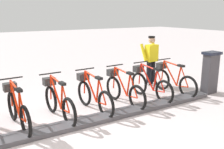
{
  "coord_description": "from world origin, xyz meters",
  "views": [
    {
      "loc": [
        -4.78,
        1.6,
        2.41
      ],
      "look_at": [
        0.5,
        -1.65,
        0.9
      ],
      "focal_mm": 40.73,
      "sensor_mm": 36.0,
      "label": 1
    }
  ],
  "objects_px": {
    "worker_near_rack": "(151,59)",
    "bike_docked_1": "(149,84)",
    "bike_docked_0": "(172,80)",
    "bike_docked_3": "(93,94)",
    "bike_docked_2": "(123,89)",
    "payment_kiosk": "(210,72)",
    "bike_docked_5": "(17,108)",
    "bike_docked_4": "(58,101)"
  },
  "relations": [
    {
      "from": "bike_docked_5",
      "to": "worker_near_rack",
      "type": "relative_size",
      "value": 1.04
    },
    {
      "from": "payment_kiosk",
      "to": "bike_docked_2",
      "type": "bearing_deg",
      "value": 78.48
    },
    {
      "from": "bike_docked_0",
      "to": "worker_near_rack",
      "type": "bearing_deg",
      "value": -2.51
    },
    {
      "from": "bike_docked_0",
      "to": "bike_docked_2",
      "type": "distance_m",
      "value": 1.82
    },
    {
      "from": "payment_kiosk",
      "to": "bike_docked_1",
      "type": "distance_m",
      "value": 1.99
    },
    {
      "from": "bike_docked_2",
      "to": "payment_kiosk",
      "type": "bearing_deg",
      "value": -101.52
    },
    {
      "from": "payment_kiosk",
      "to": "bike_docked_0",
      "type": "relative_size",
      "value": 0.74
    },
    {
      "from": "bike_docked_2",
      "to": "bike_docked_5",
      "type": "distance_m",
      "value": 2.73
    },
    {
      "from": "bike_docked_0",
      "to": "bike_docked_3",
      "type": "distance_m",
      "value": 2.73
    },
    {
      "from": "bike_docked_4",
      "to": "bike_docked_5",
      "type": "relative_size",
      "value": 1.0
    },
    {
      "from": "bike_docked_0",
      "to": "worker_near_rack",
      "type": "relative_size",
      "value": 1.04
    },
    {
      "from": "bike_docked_1",
      "to": "bike_docked_2",
      "type": "distance_m",
      "value": 0.91
    },
    {
      "from": "bike_docked_1",
      "to": "worker_near_rack",
      "type": "distance_m",
      "value": 1.53
    },
    {
      "from": "bike_docked_3",
      "to": "bike_docked_1",
      "type": "bearing_deg",
      "value": -90.0
    },
    {
      "from": "bike_docked_5",
      "to": "worker_near_rack",
      "type": "bearing_deg",
      "value": -76.67
    },
    {
      "from": "bike_docked_2",
      "to": "bike_docked_4",
      "type": "bearing_deg",
      "value": 90.0
    },
    {
      "from": "bike_docked_1",
      "to": "bike_docked_5",
      "type": "bearing_deg",
      "value": 90.0
    },
    {
      "from": "bike_docked_5",
      "to": "worker_near_rack",
      "type": "distance_m",
      "value": 4.75
    },
    {
      "from": "bike_docked_4",
      "to": "worker_near_rack",
      "type": "height_order",
      "value": "worker_near_rack"
    },
    {
      "from": "bike_docked_0",
      "to": "bike_docked_4",
      "type": "height_order",
      "value": "same"
    },
    {
      "from": "bike_docked_2",
      "to": "worker_near_rack",
      "type": "bearing_deg",
      "value": -59.75
    },
    {
      "from": "payment_kiosk",
      "to": "bike_docked_3",
      "type": "distance_m",
      "value": 3.76
    },
    {
      "from": "payment_kiosk",
      "to": "bike_docked_5",
      "type": "bearing_deg",
      "value": 84.1
    },
    {
      "from": "bike_docked_1",
      "to": "payment_kiosk",
      "type": "bearing_deg",
      "value": -106.79
    },
    {
      "from": "payment_kiosk",
      "to": "bike_docked_5",
      "type": "xyz_separation_m",
      "value": [
        0.57,
        5.53,
        -0.24
      ]
    },
    {
      "from": "worker_near_rack",
      "to": "payment_kiosk",
      "type": "bearing_deg",
      "value": -150.55
    },
    {
      "from": "bike_docked_2",
      "to": "bike_docked_4",
      "type": "distance_m",
      "value": 1.82
    },
    {
      "from": "bike_docked_0",
      "to": "bike_docked_3",
      "type": "xyz_separation_m",
      "value": [
        0.0,
        2.73,
        0.0
      ]
    },
    {
      "from": "bike_docked_1",
      "to": "bike_docked_2",
      "type": "bearing_deg",
      "value": 90.0
    },
    {
      "from": "payment_kiosk",
      "to": "bike_docked_0",
      "type": "height_order",
      "value": "payment_kiosk"
    },
    {
      "from": "bike_docked_4",
      "to": "bike_docked_2",
      "type": "bearing_deg",
      "value": -90.0
    },
    {
      "from": "bike_docked_0",
      "to": "worker_near_rack",
      "type": "xyz_separation_m",
      "value": [
        1.09,
        -0.05,
        0.48
      ]
    },
    {
      "from": "bike_docked_1",
      "to": "bike_docked_4",
      "type": "relative_size",
      "value": 1.0
    },
    {
      "from": "bike_docked_0",
      "to": "bike_docked_4",
      "type": "xyz_separation_m",
      "value": [
        0.0,
        3.64,
        0.0
      ]
    },
    {
      "from": "bike_docked_0",
      "to": "bike_docked_5",
      "type": "xyz_separation_m",
      "value": [
        0.0,
        4.55,
        0.0
      ]
    },
    {
      "from": "bike_docked_1",
      "to": "bike_docked_2",
      "type": "xyz_separation_m",
      "value": [
        0.0,
        0.91,
        0.0
      ]
    },
    {
      "from": "worker_near_rack",
      "to": "bike_docked_1",
      "type": "bearing_deg",
      "value": 138.67
    },
    {
      "from": "payment_kiosk",
      "to": "bike_docked_4",
      "type": "relative_size",
      "value": 0.74
    },
    {
      "from": "payment_kiosk",
      "to": "bike_docked_5",
      "type": "relative_size",
      "value": 0.74
    },
    {
      "from": "bike_docked_4",
      "to": "worker_near_rack",
      "type": "distance_m",
      "value": 3.87
    },
    {
      "from": "bike_docked_0",
      "to": "bike_docked_1",
      "type": "xyz_separation_m",
      "value": [
        0.0,
        0.91,
        0.0
      ]
    },
    {
      "from": "bike_docked_4",
      "to": "payment_kiosk",
      "type": "bearing_deg",
      "value": -97.05
    }
  ]
}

